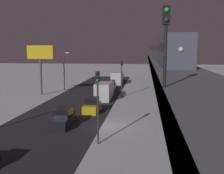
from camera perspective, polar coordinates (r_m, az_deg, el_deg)
ground_plane at (r=29.27m, az=-1.55°, el=-8.35°), size 240.00×240.00×0.00m
avenue_asphalt at (r=30.68m, az=-12.55°, el=-7.76°), size 11.00×104.28×0.01m
elevated_railway at (r=28.05m, az=13.32°, el=2.18°), size 5.00×104.28×6.38m
subway_train at (r=61.99m, az=10.12°, el=7.86°), size 2.94×74.07×3.40m
rail_signal at (r=13.68m, az=11.38°, el=11.33°), size 0.36×0.41×4.00m
sedan_white at (r=54.42m, az=-0.25°, el=0.19°), size 1.91×4.65×1.97m
sedan_black at (r=29.70m, az=-10.27°, el=-6.64°), size 1.80×4.75×1.97m
sedan_yellow at (r=35.61m, az=-4.26°, el=-4.06°), size 1.80×4.13×1.97m
box_truck at (r=44.84m, az=-1.58°, el=-0.80°), size 2.40×7.40×2.80m
delivery_van at (r=64.68m, az=1.12°, el=1.95°), size 2.40×7.40×2.80m
traffic_light_near at (r=23.04m, az=-3.05°, el=-2.15°), size 0.32×0.44×6.40m
traffic_light_mid at (r=45.88m, az=2.07°, el=2.99°), size 0.32×0.44×6.40m
commercial_billboard at (r=49.80m, az=-15.00°, el=6.16°), size 4.80×0.36×8.90m
street_lamp_far at (r=55.29m, az=-9.95°, el=4.39°), size 1.35×0.44×7.65m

